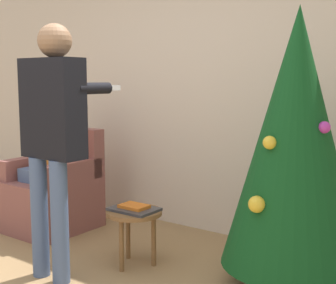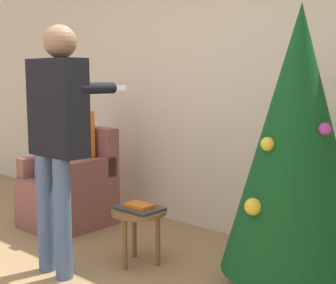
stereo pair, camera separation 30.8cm
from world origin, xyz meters
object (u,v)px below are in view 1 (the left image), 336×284
(armchair, at_px, (55,193))
(side_stool, at_px, (134,219))
(christmas_tree, at_px, (295,139))
(person_seated, at_px, (52,153))
(person_standing, at_px, (53,126))

(armchair, distance_m, side_stool, 1.20)
(christmas_tree, height_order, side_stool, christmas_tree)
(christmas_tree, height_order, armchair, christmas_tree)
(armchair, bearing_deg, person_seated, -90.00)
(christmas_tree, distance_m, person_standing, 1.62)
(person_standing, bearing_deg, armchair, 139.89)
(armchair, height_order, person_standing, person_standing)
(armchair, xyz_separation_m, person_standing, (0.86, -0.72, 0.74))
(person_seated, distance_m, person_standing, 1.16)
(armchair, height_order, side_stool, armchair)
(side_stool, bearing_deg, person_seated, 169.18)
(side_stool, bearing_deg, armchair, 168.11)
(christmas_tree, relative_size, armchair, 2.00)
(christmas_tree, relative_size, side_stool, 4.39)
(christmas_tree, relative_size, person_standing, 1.05)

